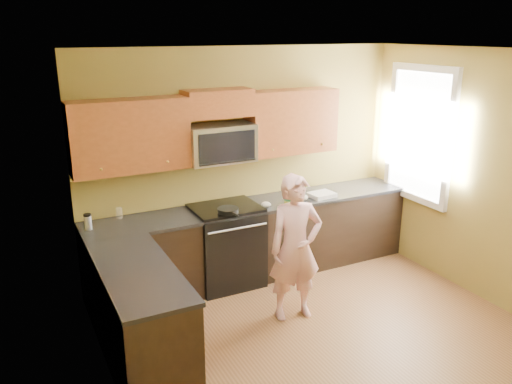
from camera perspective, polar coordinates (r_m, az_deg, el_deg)
floor at (r=5.17m, az=8.87°, el=-16.45°), size 4.00×4.00×0.00m
ceiling at (r=4.31m, az=10.58°, el=14.94°), size 4.00×4.00×0.00m
wall_back at (r=6.21m, az=-1.27°, el=3.29°), size 4.00×0.00×4.00m
wall_left at (r=3.80m, az=-15.66°, el=-6.73°), size 0.00×4.00×4.00m
wall_right at (r=5.94m, az=25.44°, el=0.90°), size 0.00×4.00×4.00m
cabinet_back_run at (r=6.25m, az=-0.02°, el=-5.43°), size 4.00×0.60×0.88m
cabinet_left_run at (r=4.80m, az=-12.67°, el=-13.44°), size 0.60×1.60×0.88m
countertop_back at (r=6.08m, az=0.02°, el=-1.47°), size 4.00×0.62×0.04m
countertop_left at (r=4.58m, az=-12.93°, el=-8.46°), size 0.62×1.60×0.04m
stove at (r=6.06m, az=-3.31°, el=-5.86°), size 0.76×0.65×0.95m
microwave at (r=5.85m, az=-3.96°, el=3.38°), size 0.76×0.40×0.42m
upper_cab_left at (r=5.59m, az=-13.49°, el=2.26°), size 1.22×0.33×0.75m
upper_cab_right at (r=6.30m, az=3.83°, el=4.38°), size 1.12×0.33×0.75m
upper_cab_over_mw at (r=5.76m, az=-4.24°, el=9.73°), size 0.76×0.33×0.30m
window at (r=6.63m, az=17.58°, el=6.03°), size 0.06×1.06×1.66m
woman at (r=5.27m, az=4.37°, el=-6.16°), size 0.61×0.46×1.53m
frying_pan at (r=5.70m, az=-3.10°, el=-2.25°), size 0.25×0.42×0.05m
butter_tub at (r=6.07m, az=3.67°, el=-1.32°), size 0.14×0.14×0.09m
toast_slice at (r=6.10m, az=4.76°, el=-1.17°), size 0.11×0.11×0.01m
napkin_a at (r=5.94m, az=1.12°, el=-1.39°), size 0.15×0.15×0.06m
napkin_b at (r=6.22m, az=5.17°, el=-0.58°), size 0.14×0.15×0.07m
dish_towel at (r=6.36m, az=7.25°, el=-0.30°), size 0.32×0.26×0.05m
travel_mug at (r=5.56m, az=-17.93°, el=-3.96°), size 0.10×0.10×0.17m
glass_a at (r=5.77m, az=-14.80°, el=-2.25°), size 0.08×0.08×0.12m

